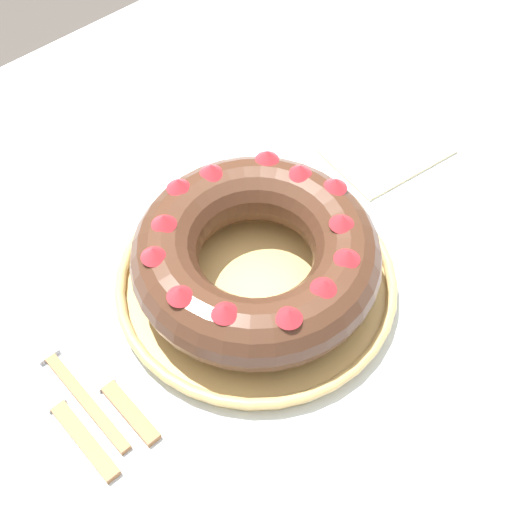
# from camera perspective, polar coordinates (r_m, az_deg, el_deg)

# --- Properties ---
(ground_plane) EXTENTS (8.00, 8.00, 0.00)m
(ground_plane) POSITION_cam_1_polar(r_m,az_deg,el_deg) (1.47, -0.81, -18.81)
(ground_plane) COLOR #4C4742
(dining_table) EXTENTS (1.57, 1.04, 0.73)m
(dining_table) POSITION_cam_1_polar(r_m,az_deg,el_deg) (0.87, -1.30, -5.12)
(dining_table) COLOR silver
(dining_table) RESTS_ON ground_plane
(serving_dish) EXTENTS (0.31, 0.31, 0.02)m
(serving_dish) POSITION_cam_1_polar(r_m,az_deg,el_deg) (0.79, 0.00, -2.07)
(serving_dish) COLOR tan
(serving_dish) RESTS_ON dining_table
(bundt_cake) EXTENTS (0.27, 0.27, 0.08)m
(bundt_cake) POSITION_cam_1_polar(r_m,az_deg,el_deg) (0.75, -0.00, 0.05)
(bundt_cake) COLOR #4C2D1E
(bundt_cake) RESTS_ON serving_dish
(fork) EXTENTS (0.02, 0.19, 0.01)m
(fork) POSITION_cam_1_polar(r_m,az_deg,el_deg) (0.77, -15.09, -9.16)
(fork) COLOR #936038
(fork) RESTS_ON dining_table
(serving_knife) EXTENTS (0.02, 0.22, 0.01)m
(serving_knife) POSITION_cam_1_polar(r_m,az_deg,el_deg) (0.75, -15.41, -11.73)
(serving_knife) COLOR #936038
(serving_knife) RESTS_ON dining_table
(cake_knife) EXTENTS (0.02, 0.18, 0.01)m
(cake_knife) POSITION_cam_1_polar(r_m,az_deg,el_deg) (0.75, -11.65, -10.31)
(cake_knife) COLOR #936038
(cake_knife) RESTS_ON dining_table
(napkin) EXTENTS (0.16, 0.12, 0.00)m
(napkin) POSITION_cam_1_polar(r_m,az_deg,el_deg) (0.95, 10.47, 8.22)
(napkin) COLOR beige
(napkin) RESTS_ON dining_table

